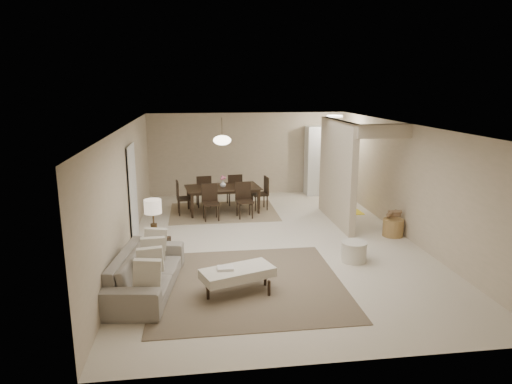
{
  "coord_description": "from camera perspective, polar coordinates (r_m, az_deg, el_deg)",
  "views": [
    {
      "loc": [
        -1.6,
        -9.27,
        3.3
      ],
      "look_at": [
        -0.32,
        0.25,
        1.05
      ],
      "focal_mm": 32.0,
      "sensor_mm": 36.0,
      "label": 1
    }
  ],
  "objects": [
    {
      "name": "floor",
      "position": [
        9.97,
        2.0,
        -6.15
      ],
      "size": [
        9.0,
        9.0,
        0.0
      ],
      "primitive_type": "plane",
      "color": "beige",
      "rests_on": "ground"
    },
    {
      "name": "dining_rug",
      "position": [
        12.22,
        -4.1,
        -2.48
      ],
      "size": [
        2.8,
        2.1,
        0.01
      ],
      "primitive_type": "cube",
      "color": "#7E6D4E",
      "rests_on": "floor"
    },
    {
      "name": "pendant_light",
      "position": [
        11.85,
        -4.25,
        6.47
      ],
      "size": [
        0.46,
        0.46,
        0.71
      ],
      "color": "#4A361F",
      "rests_on": "ceiling"
    },
    {
      "name": "vase",
      "position": [
        12.04,
        -4.16,
        1.0
      ],
      "size": [
        0.17,
        0.17,
        0.17
      ],
      "primitive_type": "imported",
      "rotation": [
        0.0,
        0.0,
        -0.06
      ],
      "color": "white",
      "rests_on": "dining_table"
    },
    {
      "name": "partition",
      "position": [
        11.24,
        10.07,
        2.48
      ],
      "size": [
        0.15,
        2.5,
        2.5
      ],
      "primitive_type": "cube",
      "color": "#B7A88A",
      "rests_on": "floor"
    },
    {
      "name": "dining_chairs",
      "position": [
        12.11,
        -4.14,
        -0.45
      ],
      "size": [
        2.45,
        1.88,
        0.9
      ],
      "color": "black",
      "rests_on": "dining_rug"
    },
    {
      "name": "wicker_basket",
      "position": [
        10.69,
        16.76,
        -4.28
      ],
      "size": [
        0.6,
        0.6,
        0.39
      ],
      "primitive_type": "cylinder",
      "rotation": [
        0.0,
        0.0,
        -0.4
      ],
      "color": "#9A6B3D",
      "rests_on": "floor"
    },
    {
      "name": "sofa",
      "position": [
        7.79,
        -13.54,
        -9.6
      ],
      "size": [
        2.36,
        1.18,
        0.66
      ],
      "primitive_type": "imported",
      "rotation": [
        0.0,
        0.0,
        1.43
      ],
      "color": "gray",
      "rests_on": "floor"
    },
    {
      "name": "dining_table",
      "position": [
        12.14,
        -4.13,
        -0.96
      ],
      "size": [
        2.04,
        1.29,
        0.68
      ],
      "primitive_type": "imported",
      "rotation": [
        0.0,
        0.0,
        0.12
      ],
      "color": "black",
      "rests_on": "dining_rug"
    },
    {
      "name": "table_lamp",
      "position": [
        8.6,
        -12.76,
        -2.21
      ],
      "size": [
        0.32,
        0.32,
        0.76
      ],
      "color": "#4A361F",
      "rests_on": "side_table"
    },
    {
      "name": "doorway",
      "position": [
        10.22,
        -15.18,
        -0.17
      ],
      "size": [
        0.04,
        0.9,
        2.04
      ],
      "primitive_type": "cube",
      "color": "black",
      "rests_on": "floor"
    },
    {
      "name": "left_wall",
      "position": [
        9.59,
        -15.89,
        0.34
      ],
      "size": [
        0.0,
        9.0,
        9.0
      ],
      "primitive_type": "plane",
      "rotation": [
        1.57,
        0.0,
        1.57
      ],
      "color": "#B7A88A",
      "rests_on": "floor"
    },
    {
      "name": "pantry_cabinet",
      "position": [
        14.17,
        8.64,
        3.9
      ],
      "size": [
        1.2,
        0.55,
        2.1
      ],
      "primitive_type": "cube",
      "color": "silver",
      "rests_on": "floor"
    },
    {
      "name": "ceiling",
      "position": [
        9.44,
        2.13,
        8.32
      ],
      "size": [
        9.0,
        9.0,
        0.0
      ],
      "primitive_type": "plane",
      "rotation": [
        3.14,
        0.0,
        0.0
      ],
      "color": "white",
      "rests_on": "back_wall"
    },
    {
      "name": "round_pouf",
      "position": [
        9.0,
        12.15,
        -7.32
      ],
      "size": [
        0.49,
        0.49,
        0.38
      ],
      "primitive_type": "cylinder",
      "color": "beige",
      "rests_on": "floor"
    },
    {
      "name": "right_wall",
      "position": [
        10.55,
        18.35,
        1.3
      ],
      "size": [
        0.0,
        9.0,
        9.0
      ],
      "primitive_type": "plane",
      "rotation": [
        1.57,
        0.0,
        -1.57
      ],
      "color": "#B7A88A",
      "rests_on": "floor"
    },
    {
      "name": "back_wall",
      "position": [
        14.01,
        -1.04,
        4.78
      ],
      "size": [
        6.0,
        0.0,
        6.0
      ],
      "primitive_type": "plane",
      "rotation": [
        1.57,
        0.0,
        0.0
      ],
      "color": "#B7A88A",
      "rests_on": "floor"
    },
    {
      "name": "flush_light",
      "position": [
        13.09,
        9.8,
        9.32
      ],
      "size": [
        0.44,
        0.44,
        0.05
      ],
      "primitive_type": "cylinder",
      "color": "white",
      "rests_on": "ceiling"
    },
    {
      "name": "living_rug",
      "position": [
        7.92,
        -1.04,
        -11.39
      ],
      "size": [
        3.2,
        3.2,
        0.01
      ],
      "primitive_type": "cube",
      "color": "brown",
      "rests_on": "floor"
    },
    {
      "name": "ottoman_bench",
      "position": [
        7.49,
        -2.33,
        -10.13
      ],
      "size": [
        1.28,
        0.89,
        0.42
      ],
      "rotation": [
        0.0,
        0.0,
        0.34
      ],
      "color": "beige",
      "rests_on": "living_rug"
    },
    {
      "name": "yellow_mat",
      "position": [
        12.36,
        11.08,
        -2.52
      ],
      "size": [
        0.91,
        0.57,
        0.01
      ],
      "primitive_type": "cube",
      "rotation": [
        0.0,
        0.0,
        0.03
      ],
      "color": "yellow",
      "rests_on": "floor"
    },
    {
      "name": "side_table",
      "position": [
        8.85,
        -12.49,
        -7.3
      ],
      "size": [
        0.6,
        0.6,
        0.5
      ],
      "primitive_type": "cube",
      "rotation": [
        0.0,
        0.0,
        -0.39
      ],
      "color": "black",
      "rests_on": "floor"
    }
  ]
}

